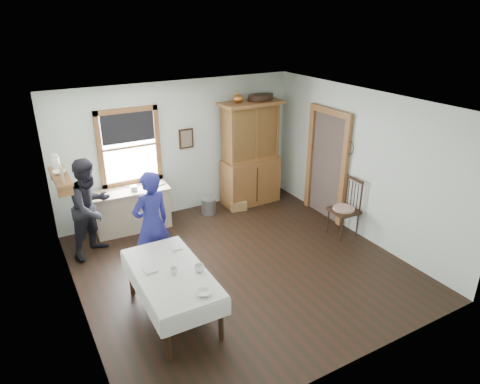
{
  "coord_description": "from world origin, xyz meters",
  "views": [
    {
      "loc": [
        -2.98,
        -5.27,
        3.94
      ],
      "look_at": [
        0.16,
        0.3,
        1.19
      ],
      "focal_mm": 32.0,
      "sensor_mm": 36.0,
      "label": 1
    }
  ],
  "objects_px": {
    "spindle_chair": "(344,208)",
    "woman_blue": "(152,227)",
    "dining_table": "(172,293)",
    "china_hutch": "(251,154)",
    "wicker_basket": "(238,205)",
    "pail": "(209,206)",
    "work_counter": "(132,210)",
    "figure_dark": "(91,211)"
  },
  "relations": [
    {
      "from": "china_hutch",
      "to": "wicker_basket",
      "type": "height_order",
      "value": "china_hutch"
    },
    {
      "from": "work_counter",
      "to": "dining_table",
      "type": "relative_size",
      "value": 0.81
    },
    {
      "from": "woman_blue",
      "to": "figure_dark",
      "type": "height_order",
      "value": "woman_blue"
    },
    {
      "from": "dining_table",
      "to": "work_counter",
      "type": "bearing_deg",
      "value": 84.58
    },
    {
      "from": "figure_dark",
      "to": "china_hutch",
      "type": "bearing_deg",
      "value": -25.51
    },
    {
      "from": "china_hutch",
      "to": "spindle_chair",
      "type": "distance_m",
      "value": 2.33
    },
    {
      "from": "figure_dark",
      "to": "work_counter",
      "type": "bearing_deg",
      "value": -1.14
    },
    {
      "from": "dining_table",
      "to": "spindle_chair",
      "type": "distance_m",
      "value": 3.67
    },
    {
      "from": "china_hutch",
      "to": "dining_table",
      "type": "height_order",
      "value": "china_hutch"
    },
    {
      "from": "wicker_basket",
      "to": "spindle_chair",
      "type": "bearing_deg",
      "value": -58.59
    },
    {
      "from": "pail",
      "to": "woman_blue",
      "type": "distance_m",
      "value": 2.35
    },
    {
      "from": "work_counter",
      "to": "woman_blue",
      "type": "xyz_separation_m",
      "value": [
        -0.12,
        -1.61,
        0.39
      ]
    },
    {
      "from": "china_hutch",
      "to": "woman_blue",
      "type": "relative_size",
      "value": 1.39
    },
    {
      "from": "work_counter",
      "to": "wicker_basket",
      "type": "bearing_deg",
      "value": -2.97
    },
    {
      "from": "dining_table",
      "to": "figure_dark",
      "type": "relative_size",
      "value": 1.11
    },
    {
      "from": "dining_table",
      "to": "spindle_chair",
      "type": "height_order",
      "value": "spindle_chair"
    },
    {
      "from": "pail",
      "to": "figure_dark",
      "type": "relative_size",
      "value": 0.21
    },
    {
      "from": "work_counter",
      "to": "wicker_basket",
      "type": "distance_m",
      "value": 2.22
    },
    {
      "from": "china_hutch",
      "to": "wicker_basket",
      "type": "bearing_deg",
      "value": -155.34
    },
    {
      "from": "pail",
      "to": "figure_dark",
      "type": "height_order",
      "value": "figure_dark"
    },
    {
      "from": "work_counter",
      "to": "spindle_chair",
      "type": "relative_size",
      "value": 1.28
    },
    {
      "from": "dining_table",
      "to": "spindle_chair",
      "type": "xyz_separation_m",
      "value": [
        3.62,
        0.6,
        0.2
      ]
    },
    {
      "from": "work_counter",
      "to": "spindle_chair",
      "type": "xyz_separation_m",
      "value": [
        3.36,
        -2.16,
        0.15
      ]
    },
    {
      "from": "work_counter",
      "to": "china_hutch",
      "type": "xyz_separation_m",
      "value": [
        2.62,
        -0.02,
        0.7
      ]
    },
    {
      "from": "china_hutch",
      "to": "figure_dark",
      "type": "bearing_deg",
      "value": -173.68
    },
    {
      "from": "spindle_chair",
      "to": "china_hutch",
      "type": "bearing_deg",
      "value": 111.62
    },
    {
      "from": "woman_blue",
      "to": "wicker_basket",
      "type": "bearing_deg",
      "value": -163.21
    },
    {
      "from": "wicker_basket",
      "to": "woman_blue",
      "type": "xyz_separation_m",
      "value": [
        -2.3,
        -1.37,
        0.7
      ]
    },
    {
      "from": "spindle_chair",
      "to": "wicker_basket",
      "type": "height_order",
      "value": "spindle_chair"
    },
    {
      "from": "work_counter",
      "to": "pail",
      "type": "relative_size",
      "value": 4.33
    },
    {
      "from": "china_hutch",
      "to": "pail",
      "type": "relative_size",
      "value": 6.73
    },
    {
      "from": "spindle_chair",
      "to": "woman_blue",
      "type": "bearing_deg",
      "value": 173.53
    },
    {
      "from": "china_hutch",
      "to": "pail",
      "type": "height_order",
      "value": "china_hutch"
    },
    {
      "from": "woman_blue",
      "to": "dining_table",
      "type": "bearing_deg",
      "value": 69.03
    },
    {
      "from": "spindle_chair",
      "to": "woman_blue",
      "type": "distance_m",
      "value": 3.53
    },
    {
      "from": "spindle_chair",
      "to": "dining_table",
      "type": "bearing_deg",
      "value": -168.05
    },
    {
      "from": "china_hutch",
      "to": "spindle_chair",
      "type": "relative_size",
      "value": 1.99
    },
    {
      "from": "china_hutch",
      "to": "wicker_basket",
      "type": "relative_size",
      "value": 6.58
    },
    {
      "from": "woman_blue",
      "to": "figure_dark",
      "type": "relative_size",
      "value": 1.0
    },
    {
      "from": "work_counter",
      "to": "figure_dark",
      "type": "height_order",
      "value": "figure_dark"
    },
    {
      "from": "dining_table",
      "to": "figure_dark",
      "type": "bearing_deg",
      "value": 103.92
    },
    {
      "from": "pail",
      "to": "woman_blue",
      "type": "relative_size",
      "value": 0.21
    }
  ]
}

